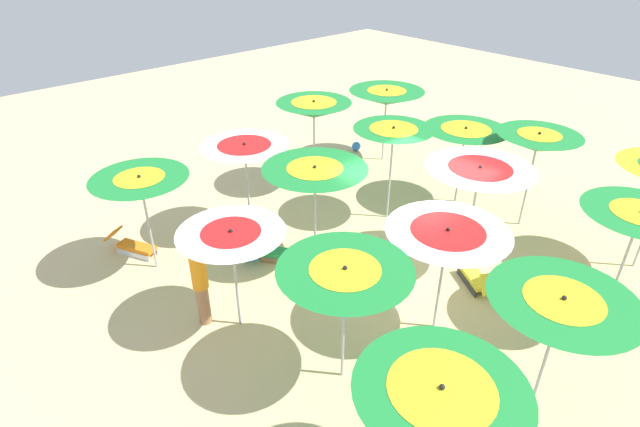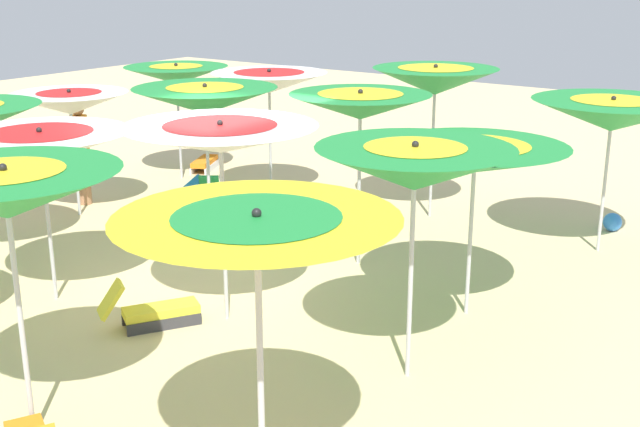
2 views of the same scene
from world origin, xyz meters
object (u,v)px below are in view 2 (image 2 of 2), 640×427
object	(u,v)px
lounger_0	(207,205)
lounger_1	(206,160)
beach_umbrella_5	(220,138)
beach_umbrella_10	(205,100)
beach_umbrella_9	(41,147)
beachgoer_0	(81,151)
beach_umbrella_1	(415,168)
beach_umbrella_0	(257,242)
beach_ball	(612,222)
beach_umbrella_4	(6,194)
beach_umbrella_14	(70,103)
lounger_3	(153,310)
beach_umbrella_11	(269,82)
lounger_4	(223,193)
beach_umbrella_2	(475,158)
beach_umbrella_6	(360,106)
beach_umbrella_3	(612,115)
beach_umbrella_7	(435,81)
beach_umbrella_15	(176,75)

from	to	relation	value
lounger_0	lounger_1	xyz separation A→B (m)	(2.34, -2.48, -0.00)
beach_umbrella_5	beach_umbrella_10	xyz separation A→B (m)	(2.45, -2.35, -0.10)
beach_umbrella_9	beachgoer_0	xyz separation A→B (m)	(3.19, -3.06, -1.03)
beach_umbrella_1	beachgoer_0	xyz separation A→B (m)	(7.89, -2.22, -1.27)
beach_umbrella_0	beach_ball	world-z (taller)	beach_umbrella_0
beach_umbrella_4	beachgoer_0	world-z (taller)	beach_umbrella_4
beach_umbrella_1	beachgoer_0	world-z (taller)	beach_umbrella_1
beach_umbrella_14	beach_umbrella_5	bearing A→B (deg)	160.52
beach_umbrella_5	lounger_3	world-z (taller)	beach_umbrella_5
beach_umbrella_11	lounger_4	distance (m)	2.14
beach_umbrella_14	lounger_1	size ratio (longest dim) A/B	1.65
beach_umbrella_14	beach_umbrella_2	bearing A→B (deg)	-179.25
beach_umbrella_5	beach_umbrella_6	world-z (taller)	beach_umbrella_6
beach_umbrella_4	lounger_4	bearing A→B (deg)	-61.12
beach_umbrella_3	lounger_3	distance (m)	6.97
beach_umbrella_10	beach_umbrella_0	bearing A→B (deg)	136.07
beach_umbrella_14	lounger_1	bearing A→B (deg)	-82.57
beach_umbrella_11	beach_umbrella_9	bearing A→B (deg)	96.66
beach_umbrella_7	beachgoer_0	bearing A→B (deg)	28.33
beach_umbrella_6	lounger_0	bearing A→B (deg)	-6.67
beach_umbrella_14	lounger_4	xyz separation A→B (m)	(-1.53, -1.96, -1.73)
lounger_0	beachgoer_0	bearing A→B (deg)	-109.25
beach_umbrella_1	beach_umbrella_2	bearing A→B (deg)	-83.70
beach_umbrella_11	beach_umbrella_14	xyz separation A→B (m)	(2.12, 2.62, -0.22)
beach_umbrella_11	beach_umbrella_14	distance (m)	3.38
beach_umbrella_7	beach_umbrella_10	xyz separation A→B (m)	(2.46, 2.81, -0.18)
beach_umbrella_4	lounger_4	size ratio (longest dim) A/B	1.82
beach_umbrella_2	beach_ball	xyz separation A→B (m)	(-0.49, -4.32, -1.81)
beach_umbrella_7	lounger_3	distance (m)	6.22
beach_umbrella_6	beach_umbrella_14	size ratio (longest dim) A/B	1.16
lounger_3	beachgoer_0	xyz separation A→B (m)	(4.83, -2.91, 0.77)
beach_umbrella_0	beach_umbrella_10	size ratio (longest dim) A/B	1.06
beach_umbrella_4	lounger_4	distance (m)	7.87
beach_umbrella_3	beach_umbrella_15	size ratio (longest dim) A/B	1.01
beach_umbrella_14	lounger_1	xyz separation A→B (m)	(0.48, -3.67, -1.73)
beachgoer_0	lounger_3	bearing A→B (deg)	-100.85
beach_umbrella_11	beachgoer_0	size ratio (longest dim) A/B	1.30
beach_umbrella_6	beach_umbrella_15	xyz separation A→B (m)	(5.52, -2.00, -0.20)
beach_umbrella_3	beach_umbrella_1	bearing A→B (deg)	85.40
lounger_4	beachgoer_0	bearing A→B (deg)	154.31
beach_umbrella_7	beach_umbrella_9	xyz separation A→B (m)	(2.22, 5.98, -0.31)
beach_umbrella_14	lounger_0	size ratio (longest dim) A/B	1.87
beach_umbrella_15	lounger_1	xyz separation A→B (m)	(0.14, -0.87, -1.87)
beach_umbrella_4	beach_ball	size ratio (longest dim) A/B	8.54
beach_umbrella_6	beach_umbrella_9	world-z (taller)	beach_umbrella_6
beach_umbrella_2	beach_ball	world-z (taller)	beach_umbrella_2
beach_umbrella_2	lounger_3	world-z (taller)	beach_umbrella_2
beach_umbrella_4	beach_umbrella_9	distance (m)	3.28
beach_umbrella_4	lounger_1	size ratio (longest dim) A/B	1.94
beach_umbrella_5	lounger_3	size ratio (longest dim) A/B	2.08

